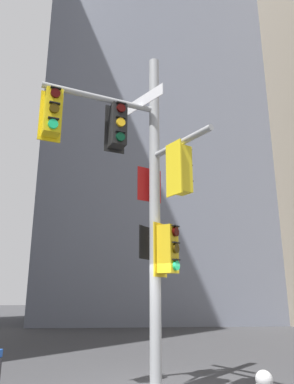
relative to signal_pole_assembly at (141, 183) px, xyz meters
name	(u,v)px	position (x,y,z in m)	size (l,w,h in m)	color
building_mid_block	(157,84)	(3.30, 23.79, 17.77)	(17.75, 17.75, 43.98)	slate
signal_pole_assembly	(141,183)	(0.00, 0.00, 0.00)	(3.51, 2.02, 7.53)	#9EA0A3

